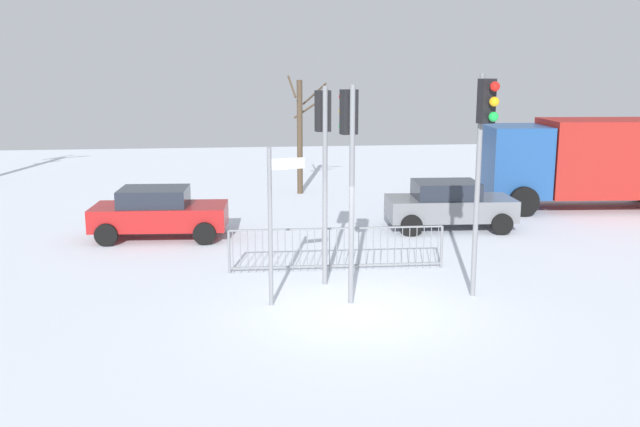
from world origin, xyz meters
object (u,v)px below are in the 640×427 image
direction_sign_post (273,219)px  traffic_light_foreground_left (484,137)px  car_red_trailing (159,212)px  car_grey_near (449,204)px  delivery_truck (589,159)px  traffic_light_rear_right (323,140)px  bare_tree_left (300,134)px  traffic_light_rear_left (349,145)px

direction_sign_post → traffic_light_foreground_left: bearing=-15.9°
direction_sign_post → car_red_trailing: (-2.98, 6.24, -1.08)m
car_grey_near → delivery_truck: 6.31m
traffic_light_foreground_left → car_grey_near: size_ratio=1.22×
direction_sign_post → car_red_trailing: 7.00m
traffic_light_rear_right → car_grey_near: traffic_light_rear_right is taller
direction_sign_post → car_red_trailing: direction_sign_post is taller
car_grey_near → bare_tree_left: size_ratio=0.86×
traffic_light_rear_right → direction_sign_post: size_ratio=1.35×
traffic_light_foreground_left → car_grey_near: (1.32, 6.44, -2.71)m
car_red_trailing → delivery_truck: (14.37, 2.67, 0.97)m
traffic_light_rear_left → traffic_light_foreground_left: traffic_light_foreground_left is taller
car_grey_near → direction_sign_post: bearing=-128.6°
traffic_light_rear_left → car_red_trailing: size_ratio=1.16×
traffic_light_rear_left → traffic_light_foreground_left: size_ratio=0.96×
traffic_light_rear_right → car_grey_near: (4.48, 4.97, -2.51)m
traffic_light_rear_right → delivery_truck: bearing=26.0°
traffic_light_rear_right → car_red_trailing: bearing=120.8°
car_red_trailing → traffic_light_foreground_left: bearing=-37.0°
traffic_light_foreground_left → delivery_truck: bearing=-145.9°
traffic_light_rear_right → car_grey_near: bearing=37.7°
traffic_light_rear_left → direction_sign_post: (-1.57, -0.06, -1.48)m
car_grey_near → delivery_truck: (5.71, 2.51, 0.97)m
traffic_light_rear_right → traffic_light_foreground_left: traffic_light_foreground_left is taller
traffic_light_foreground_left → delivery_truck: 11.51m
traffic_light_rear_left → bare_tree_left: bare_tree_left is taller
car_red_trailing → traffic_light_rear_right: bearing=-45.4°
car_red_trailing → delivery_truck: delivery_truck is taller
traffic_light_foreground_left → bare_tree_left: traffic_light_foreground_left is taller
direction_sign_post → bare_tree_left: 13.20m
traffic_light_rear_right → delivery_truck: traffic_light_rear_right is taller
car_grey_near → car_red_trailing: bearing=-175.9°
traffic_light_rear_right → direction_sign_post: 2.36m
car_grey_near → bare_tree_left: bare_tree_left is taller
bare_tree_left → delivery_truck: bearing=-23.4°
traffic_light_rear_right → car_grey_near: 7.14m
traffic_light_rear_left → traffic_light_rear_right: bearing=87.8°
car_grey_near → bare_tree_left: bearing=123.5°
traffic_light_rear_left → bare_tree_left: bearing=72.1°
traffic_light_rear_right → traffic_light_foreground_left: 3.49m
traffic_light_foreground_left → car_red_trailing: 10.04m
car_red_trailing → bare_tree_left: 8.46m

